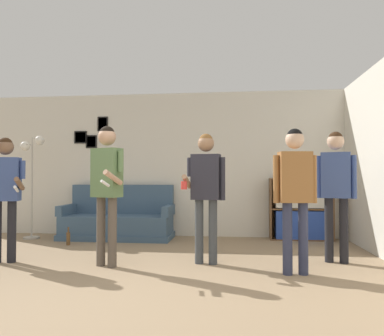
% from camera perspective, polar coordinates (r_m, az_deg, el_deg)
% --- Properties ---
extents(ground_plane, '(20.00, 20.00, 0.00)m').
position_cam_1_polar(ground_plane, '(3.65, -13.15, -19.03)').
color(ground_plane, '#937A5B').
extents(wall_back, '(8.68, 0.08, 2.70)m').
position_cam_1_polar(wall_back, '(7.12, -2.98, 0.59)').
color(wall_back, silver).
rests_on(wall_back, ground_plane).
extents(couch, '(1.99, 0.80, 0.96)m').
position_cam_1_polar(couch, '(6.98, -11.18, -7.95)').
color(couch, '#3D5670').
rests_on(couch, ground_plane).
extents(bookshelf, '(1.08, 0.30, 1.09)m').
position_cam_1_polar(bookshelf, '(6.92, 16.25, -6.03)').
color(bookshelf, brown).
rests_on(bookshelf, ground_plane).
extents(floor_lamp, '(0.45, 0.28, 1.85)m').
position_cam_1_polar(floor_lamp, '(7.36, -23.18, 0.54)').
color(floor_lamp, '#ADA89E').
rests_on(floor_lamp, ground_plane).
extents(person_player_foreground_left, '(0.56, 0.41, 1.62)m').
position_cam_1_polar(person_player_foreground_left, '(5.44, -26.63, -2.46)').
color(person_player_foreground_left, black).
rests_on(person_player_foreground_left, ground_plane).
extents(person_player_foreground_center, '(0.47, 0.57, 1.75)m').
position_cam_1_polar(person_player_foreground_center, '(4.78, -12.87, -1.67)').
color(person_player_foreground_center, brown).
rests_on(person_player_foreground_center, ground_plane).
extents(person_watcher_holding_cup, '(0.54, 0.40, 1.67)m').
position_cam_1_polar(person_watcher_holding_cup, '(4.79, 2.12, -2.40)').
color(person_watcher_holding_cup, '#3D4247').
rests_on(person_watcher_holding_cup, ground_plane).
extents(person_spectator_near_bookshelf, '(0.50, 0.24, 1.66)m').
position_cam_1_polar(person_spectator_near_bookshelf, '(4.43, 15.42, -2.48)').
color(person_spectator_near_bookshelf, '#2D334C').
rests_on(person_spectator_near_bookshelf, ground_plane).
extents(person_spectator_far_right, '(0.48, 0.30, 1.70)m').
position_cam_1_polar(person_spectator_far_right, '(5.21, 21.08, -1.96)').
color(person_spectator_far_right, black).
rests_on(person_spectator_far_right, ground_plane).
extents(bottle_on_floor, '(0.06, 0.06, 0.29)m').
position_cam_1_polar(bottle_on_floor, '(6.51, -18.33, -10.10)').
color(bottle_on_floor, brown).
rests_on(bottle_on_floor, ground_plane).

